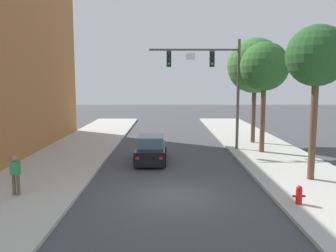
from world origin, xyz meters
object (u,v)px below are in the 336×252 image
traffic_signal_mast (213,74)px  street_tree_third (255,66)px  street_tree_second (264,67)px  pedestrian_sidewalk_left_walker (15,173)px  car_lead_black (151,150)px  fire_hydrant (299,195)px  street_tree_nearest (317,57)px

traffic_signal_mast → street_tree_third: bearing=36.5°
traffic_signal_mast → street_tree_second: (3.16, -1.14, 0.41)m
traffic_signal_mast → street_tree_third: 4.40m
traffic_signal_mast → pedestrian_sidewalk_left_walker: size_ratio=4.57×
car_lead_black → street_tree_third: (7.62, 5.95, 5.27)m
pedestrian_sidewalk_left_walker → street_tree_second: size_ratio=0.23×
fire_hydrant → street_tree_third: street_tree_third is taller
street_tree_nearest → street_tree_third: bearing=91.2°
street_tree_second → street_tree_third: size_ratio=0.91×
traffic_signal_mast → pedestrian_sidewalk_left_walker: 14.31m
street_tree_nearest → street_tree_second: bearing=94.8°
fire_hydrant → traffic_signal_mast: bearing=99.4°
car_lead_black → pedestrian_sidewalk_left_walker: (-5.24, -6.58, 0.34)m
traffic_signal_mast → street_tree_second: bearing=-19.8°
pedestrian_sidewalk_left_walker → fire_hydrant: pedestrian_sidewalk_left_walker is taller
car_lead_black → street_tree_nearest: bearing=-28.7°
street_tree_third → traffic_signal_mast: bearing=-143.5°
pedestrian_sidewalk_left_walker → street_tree_third: size_ratio=0.21×
street_tree_nearest → street_tree_second: street_tree_nearest is taller
car_lead_black → fire_hydrant: (5.96, -7.69, -0.22)m
pedestrian_sidewalk_left_walker → street_tree_second: (12.53, 8.80, 4.67)m
street_tree_third → pedestrian_sidewalk_left_walker: bearing=-135.8°
street_tree_nearest → fire_hydrant: bearing=-118.9°
fire_hydrant → street_tree_nearest: bearing=61.1°
pedestrian_sidewalk_left_walker → street_tree_nearest: bearing=9.9°
car_lead_black → pedestrian_sidewalk_left_walker: size_ratio=2.59×
traffic_signal_mast → street_tree_nearest: size_ratio=1.04×
car_lead_black → street_tree_second: street_tree_second is taller
car_lead_black → street_tree_nearest: 10.32m
traffic_signal_mast → street_tree_nearest: 8.52m
fire_hydrant → street_tree_second: (1.33, 9.91, 5.22)m
traffic_signal_mast → car_lead_black: (-4.13, -3.36, -4.60)m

